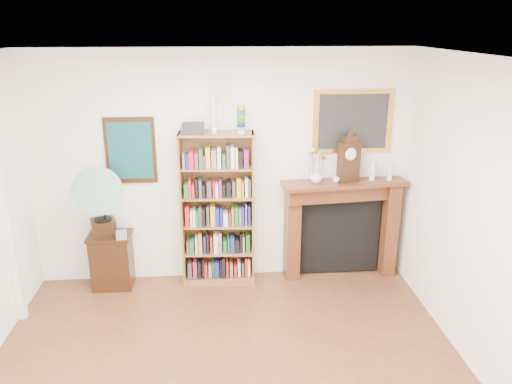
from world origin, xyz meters
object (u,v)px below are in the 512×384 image
at_px(flower_vase, 316,176).
at_px(teacup, 336,180).
at_px(bottle_left, 373,170).
at_px(cd_stack, 121,235).
at_px(gramophone, 97,197).
at_px(bottle_right, 390,172).
at_px(side_cabinet, 112,261).
at_px(mantel_clock, 349,159).
at_px(fireplace, 341,219).
at_px(bookshelf, 218,202).

bearing_deg(flower_vase, teacup, -5.48).
bearing_deg(bottle_left, cd_stack, -176.58).
distance_m(gramophone, bottle_right, 3.43).
xyz_separation_m(side_cabinet, gramophone, (-0.07, -0.10, 0.84)).
bearing_deg(flower_vase, cd_stack, -176.46).
height_order(mantel_clock, teacup, mantel_clock).
bearing_deg(teacup, side_cabinet, -179.97).
distance_m(side_cabinet, flower_vase, 2.65).
bearing_deg(flower_vase, fireplace, 11.35).
bearing_deg(side_cabinet, gramophone, -126.27).
relative_size(bookshelf, cd_stack, 17.97).
bearing_deg(bookshelf, gramophone, -171.42).
relative_size(flower_vase, teacup, 1.75).
distance_m(side_cabinet, teacup, 2.85).
xyz_separation_m(side_cabinet, bottle_left, (3.14, 0.06, 1.04)).
xyz_separation_m(fireplace, bottle_left, (0.34, -0.03, 0.63)).
distance_m(side_cabinet, bottle_left, 3.31).
xyz_separation_m(mantel_clock, teacup, (-0.15, -0.04, -0.24)).
bearing_deg(flower_vase, mantel_clock, 1.87).
height_order(teacup, bottle_left, bottle_left).
bearing_deg(cd_stack, teacup, 2.70).
height_order(side_cabinet, flower_vase, flower_vase).
bearing_deg(teacup, mantel_clock, 13.36).
bearing_deg(cd_stack, flower_vase, 3.54).
height_order(gramophone, flower_vase, gramophone).
bearing_deg(cd_stack, bottle_left, 3.42).
xyz_separation_m(bookshelf, mantel_clock, (1.55, 0.01, 0.48)).
height_order(gramophone, mantel_clock, mantel_clock).
relative_size(cd_stack, mantel_clock, 0.21).
distance_m(flower_vase, bottle_left, 0.69).
height_order(bookshelf, bottle_right, bookshelf).
height_order(bookshelf, teacup, bookshelf).
relative_size(bookshelf, teacup, 25.43).
xyz_separation_m(side_cabinet, cd_stack, (0.16, -0.12, 0.38)).
distance_m(side_cabinet, cd_stack, 0.43).
bearing_deg(side_cabinet, bottle_left, 1.83).
bearing_deg(mantel_clock, fireplace, 105.60).
height_order(mantel_clock, bottle_left, mantel_clock).
relative_size(cd_stack, flower_vase, 0.81).
bearing_deg(gramophone, bottle_left, -16.43).
distance_m(bottle_left, bottle_right, 0.21).
distance_m(cd_stack, teacup, 2.59).
xyz_separation_m(bookshelf, fireplace, (1.51, 0.07, -0.30)).
bearing_deg(fireplace, mantel_clock, -63.21).
bearing_deg(bookshelf, fireplace, 5.86).
bearing_deg(cd_stack, fireplace, 4.58).
height_order(cd_stack, mantel_clock, mantel_clock).
xyz_separation_m(fireplace, flower_vase, (-0.35, -0.07, 0.59)).
relative_size(bookshelf, bottle_right, 10.78).
relative_size(side_cabinet, flower_vase, 4.60).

